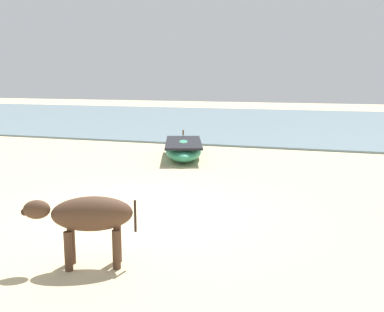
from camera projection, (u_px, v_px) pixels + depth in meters
The scene contains 4 objects.
ground at pixel (141, 212), 9.05m from camera, with size 80.00×80.00×0.00m, color #CCB789.
sea_water at pixel (269, 122), 26.78m from camera, with size 60.00×20.00×0.08m, color slate.
fishing_boat_2 at pixel (184, 149), 14.95m from camera, with size 2.20×3.51×0.78m.
cow_adult_dark at pixel (88, 217), 6.34m from camera, with size 1.54×0.91×1.04m.
Camera 1 is at (3.60, -7.99, 2.70)m, focal length 41.80 mm.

